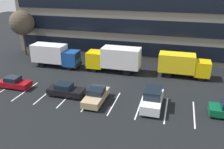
# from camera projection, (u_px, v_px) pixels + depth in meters

# --- Properties ---
(ground_plane) EXTENTS (120.00, 120.00, 0.00)m
(ground_plane) POSITION_uv_depth(u_px,v_px,m) (100.00, 87.00, 30.60)
(ground_plane) COLOR black
(office_building) EXTENTS (39.13, 12.75, 18.00)m
(office_building) POSITION_uv_depth(u_px,v_px,m) (131.00, 1.00, 43.29)
(office_building) COLOR slate
(office_building) RESTS_ON ground_plane
(lot_markings) EXTENTS (22.54, 5.40, 0.01)m
(lot_markings) POSITION_uv_depth(u_px,v_px,m) (90.00, 100.00, 27.31)
(lot_markings) COLOR silver
(lot_markings) RESTS_ON ground_plane
(box_truck_blue) EXTENTS (7.40, 2.45, 3.43)m
(box_truck_blue) POSITION_uv_depth(u_px,v_px,m) (55.00, 54.00, 36.96)
(box_truck_blue) COLOR #194799
(box_truck_blue) RESTS_ON ground_plane
(box_truck_yellow) EXTENTS (7.86, 2.60, 3.64)m
(box_truck_yellow) POSITION_uv_depth(u_px,v_px,m) (114.00, 58.00, 34.87)
(box_truck_yellow) COLOR yellow
(box_truck_yellow) RESTS_ON ground_plane
(box_truck_yellow_all) EXTENTS (6.98, 2.31, 3.24)m
(box_truck_yellow_all) POSITION_uv_depth(u_px,v_px,m) (183.00, 64.00, 33.08)
(box_truck_yellow_all) COLOR yellow
(box_truck_yellow_all) RESTS_ON ground_plane
(suv_white) EXTENTS (1.96, 4.62, 2.09)m
(suv_white) POSITION_uv_depth(u_px,v_px,m) (152.00, 99.00, 25.38)
(suv_white) COLOR white
(suv_white) RESTS_ON ground_plane
(sedan_black) EXTENTS (4.23, 1.77, 1.51)m
(sedan_black) POSITION_uv_depth(u_px,v_px,m) (66.00, 90.00, 28.06)
(sedan_black) COLOR black
(sedan_black) RESTS_ON ground_plane
(sedan_tan) EXTENTS (1.87, 4.47, 1.60)m
(sedan_tan) POSITION_uv_depth(u_px,v_px,m) (96.00, 96.00, 26.62)
(sedan_tan) COLOR tan
(sedan_tan) RESTS_ON ground_plane
(sedan_maroon) EXTENTS (4.02, 1.68, 1.44)m
(sedan_maroon) POSITION_uv_depth(u_px,v_px,m) (14.00, 83.00, 30.15)
(sedan_maroon) COLOR maroon
(sedan_maroon) RESTS_ON ground_plane
(bare_tree) EXTENTS (4.16, 4.16, 7.80)m
(bare_tree) POSITION_uv_depth(u_px,v_px,m) (22.00, 23.00, 41.10)
(bare_tree) COLOR #473323
(bare_tree) RESTS_ON ground_plane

